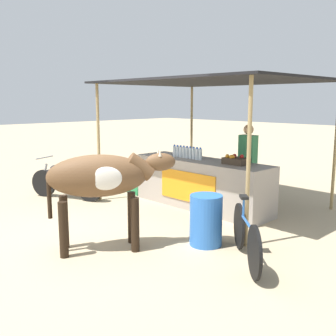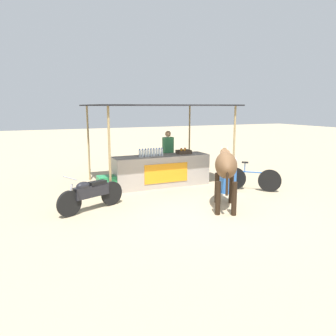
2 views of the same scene
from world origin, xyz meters
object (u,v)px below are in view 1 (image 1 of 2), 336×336
Objects in this scene: water_barrel at (206,220)px; motorcycle_parked at (65,179)px; vendor_behind_counter at (247,164)px; cooler_box at (142,183)px; bicycle_leaning at (246,236)px; fruit_crate at (236,161)px; stall_counter at (201,184)px; cow at (103,179)px.

motorcycle_parked is at bearing -178.59° from water_barrel.
cooler_box is at bearing -159.50° from vendor_behind_counter.
bicycle_leaning is (1.65, -2.37, -0.50)m from vendor_behind_counter.
water_barrel is 0.61× the size of bicycle_leaning.
water_barrel reaches higher than cooler_box.
bicycle_leaning reaches higher than water_barrel.
motorcycle_parked is (-3.29, -1.67, -0.60)m from fruit_crate.
motorcycle_parked is (-0.79, -1.53, 0.19)m from cooler_box.
vendor_behind_counter is at bearing 53.02° from stall_counter.
stall_counter is 5.00× the size of cooler_box.
cow is at bearing -49.18° from cooler_box.
water_barrel is at bearing 1.41° from motorcycle_parked.
stall_counter is 1.73m from cooler_box.
vendor_behind_counter reaches higher than water_barrel.
bicycle_leaning is at bearing -55.08° from vendor_behind_counter.
stall_counter reaches higher than water_barrel.
bicycle_leaning is (1.42, -1.66, -0.68)m from fruit_crate.
vendor_behind_counter reaches higher than cooler_box.
fruit_crate reaches higher than bicycle_leaning.
cow reaches higher than stall_counter.
vendor_behind_counter is at bearing 108.22° from fruit_crate.
water_barrel is (3.15, -1.43, 0.14)m from cooler_box.
fruit_crate is at bearing -71.78° from vendor_behind_counter.
fruit_crate is at bearing 3.43° from stall_counter.
stall_counter is at bearing 143.95° from bicycle_leaning.
stall_counter reaches higher than bicycle_leaning.
cow is at bearing -146.52° from bicycle_leaning.
stall_counter is at bearing -126.98° from vendor_behind_counter.
bicycle_leaning is at bearing -49.49° from fruit_crate.
stall_counter is 3.97× the size of water_barrel.
fruit_crate is at bearing 3.31° from cooler_box.
fruit_crate is 2.29m from bicycle_leaning.
cow is (-0.01, -3.47, 0.18)m from vendor_behind_counter.
water_barrel is (0.65, -1.57, -0.65)m from fruit_crate.
cow is at bearing -78.42° from stall_counter.
stall_counter is 1.72× the size of cow.
water_barrel is (1.45, -1.53, -0.10)m from stall_counter.
vendor_behind_counter reaches higher than cow.
bicycle_leaning reaches higher than cooler_box.
cooler_box is 0.49× the size of bicycle_leaning.
stall_counter is 1.01m from vendor_behind_counter.
water_barrel is 0.43× the size of cow.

